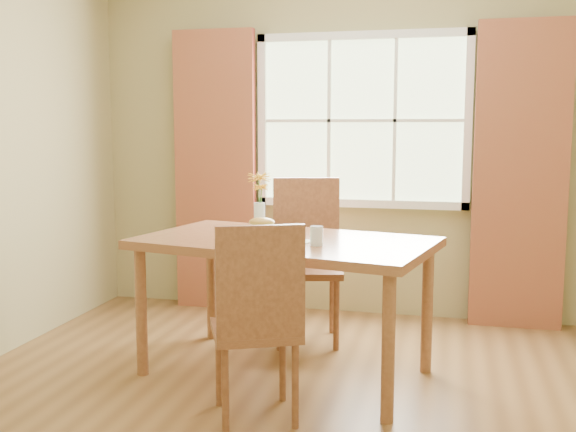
# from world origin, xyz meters

# --- Properties ---
(room) EXTENTS (4.24, 3.84, 2.74)m
(room) POSITION_xyz_m (0.00, 0.00, 1.35)
(room) COLOR brown
(room) RESTS_ON ground
(window) EXTENTS (1.62, 0.06, 1.32)m
(window) POSITION_xyz_m (0.00, 1.87, 1.50)
(window) COLOR beige
(window) RESTS_ON room
(curtain_left) EXTENTS (0.65, 0.08, 2.20)m
(curtain_left) POSITION_xyz_m (-1.15, 1.78, 1.10)
(curtain_left) COLOR maroon
(curtain_left) RESTS_ON room
(curtain_right) EXTENTS (0.65, 0.08, 2.20)m
(curtain_right) POSITION_xyz_m (1.15, 1.78, 1.10)
(curtain_right) COLOR maroon
(curtain_right) RESTS_ON room
(dining_table) EXTENTS (1.82, 1.26, 0.81)m
(dining_table) POSITION_xyz_m (-0.26, 0.47, 0.73)
(dining_table) COLOR brown
(dining_table) RESTS_ON room
(chair_near) EXTENTS (0.55, 0.55, 1.01)m
(chair_near) POSITION_xyz_m (-0.22, -0.23, 0.55)
(chair_near) COLOR brown
(chair_near) RESTS_ON room
(chair_far) EXTENTS (0.56, 0.56, 1.11)m
(chair_far) POSITION_xyz_m (-0.28, 1.18, 0.61)
(chair_far) COLOR brown
(chair_far) RESTS_ON room
(placemat) EXTENTS (0.54, 0.46, 0.01)m
(placemat) POSITION_xyz_m (-0.33, 0.35, 0.81)
(placemat) COLOR #E7F0CC
(placemat) RESTS_ON dining_table
(plate) EXTENTS (0.25, 0.25, 0.01)m
(plate) POSITION_xyz_m (-0.34, 0.35, 0.82)
(plate) COLOR #6FD234
(plate) RESTS_ON placemat
(croissant_sandwich) EXTENTS (0.16, 0.11, 0.12)m
(croissant_sandwich) POSITION_xyz_m (-0.37, 0.38, 0.89)
(croissant_sandwich) COLOR gold
(croissant_sandwich) RESTS_ON plate
(water_glass) EXTENTS (0.07, 0.07, 0.11)m
(water_glass) POSITION_xyz_m (-0.04, 0.30, 0.86)
(water_glass) COLOR silver
(water_glass) RESTS_ON dining_table
(flower_vase) EXTENTS (0.15, 0.15, 0.36)m
(flower_vase) POSITION_xyz_m (-0.48, 0.71, 1.03)
(flower_vase) COLOR silver
(flower_vase) RESTS_ON dining_table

